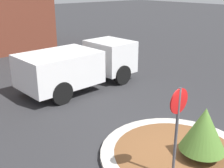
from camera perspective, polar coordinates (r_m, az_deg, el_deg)
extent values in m
plane|color=#2D2D30|center=(8.49, 12.86, -14.23)|extent=(120.00, 120.00, 0.00)
cylinder|color=#BCB7AD|center=(8.45, 12.90, -13.81)|extent=(4.34, 4.34, 0.15)
cylinder|color=brown|center=(8.45, 12.90, -13.80)|extent=(3.56, 3.56, 0.15)
cylinder|color=#4C4C51|center=(6.86, 12.83, -10.65)|extent=(0.07, 0.07, 2.52)
cylinder|color=#B71414|center=(6.45, 13.46, -3.40)|extent=(0.61, 0.03, 0.61)
cylinder|color=brown|center=(8.34, 17.64, -13.17)|extent=(0.08, 0.08, 0.24)
cone|color=#4C752D|center=(7.98, 18.18, -8.72)|extent=(1.25, 1.25, 1.23)
cube|color=white|center=(14.34, -0.38, 5.71)|extent=(1.92, 2.28, 1.55)
cube|color=white|center=(12.55, -10.68, 3.04)|extent=(3.50, 2.48, 1.43)
cube|color=black|center=(14.70, 1.44, 7.14)|extent=(0.14, 1.96, 0.54)
cylinder|color=black|center=(15.19, -3.58, 3.64)|extent=(0.97, 0.30, 0.96)
cylinder|color=black|center=(13.69, 2.13, 1.85)|extent=(0.97, 0.30, 0.96)
cylinder|color=black|center=(13.34, -15.23, 0.67)|extent=(0.97, 0.30, 0.96)
cylinder|color=black|center=(11.60, -10.18, -1.81)|extent=(0.97, 0.30, 0.96)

